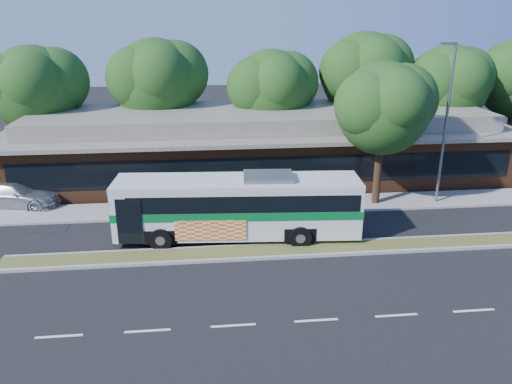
% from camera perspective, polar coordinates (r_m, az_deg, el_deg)
% --- Properties ---
extents(ground, '(120.00, 120.00, 0.00)m').
position_cam_1_polar(ground, '(22.94, 4.15, -7.46)').
color(ground, black).
rests_on(ground, ground).
extents(median_strip, '(26.00, 1.10, 0.15)m').
position_cam_1_polar(median_strip, '(23.43, 3.90, -6.64)').
color(median_strip, '#515925').
rests_on(median_strip, ground).
extents(sidewalk, '(44.00, 2.60, 0.12)m').
position_cam_1_polar(sidewalk, '(28.69, 1.93, -1.59)').
color(sidewalk, gray).
rests_on(sidewalk, ground).
extents(plaza_building, '(33.20, 11.20, 4.45)m').
position_cam_1_polar(plaza_building, '(34.31, 0.45, 5.60)').
color(plaza_building, '#552F1A').
rests_on(plaza_building, ground).
extents(lamp_post, '(0.93, 0.18, 9.07)m').
position_cam_1_polar(lamp_post, '(29.82, 20.85, 7.66)').
color(lamp_post, slate).
rests_on(lamp_post, ground).
extents(tree_bg_a, '(6.47, 5.80, 8.63)m').
position_cam_1_polar(tree_bg_a, '(37.12, -23.38, 10.98)').
color(tree_bg_a, black).
rests_on(tree_bg_a, ground).
extents(tree_bg_b, '(6.69, 6.00, 9.00)m').
position_cam_1_polar(tree_bg_b, '(36.59, -10.64, 12.55)').
color(tree_bg_b, black).
rests_on(tree_bg_b, ground).
extents(tree_bg_c, '(6.24, 5.60, 8.26)m').
position_cam_1_polar(tree_bg_c, '(35.93, 2.34, 11.85)').
color(tree_bg_c, black).
rests_on(tree_bg_c, ground).
extents(tree_bg_d, '(6.91, 6.20, 9.37)m').
position_cam_1_polar(tree_bg_d, '(38.46, 12.86, 13.14)').
color(tree_bg_d, black).
rests_on(tree_bg_d, ground).
extents(tree_bg_e, '(6.47, 5.80, 8.50)m').
position_cam_1_polar(tree_bg_e, '(39.93, 21.56, 11.53)').
color(tree_bg_e, black).
rests_on(tree_bg_e, ground).
extents(transit_bus, '(11.92, 3.37, 3.31)m').
position_cam_1_polar(transit_bus, '(24.11, -1.98, -1.26)').
color(transit_bus, silver).
rests_on(transit_bus, ground).
extents(sedan, '(5.44, 3.17, 1.48)m').
position_cam_1_polar(sedan, '(31.69, -25.73, -0.20)').
color(sedan, '#B6B9BE').
rests_on(sedan, ground).
extents(sidewalk_tree, '(5.68, 5.10, 8.14)m').
position_cam_1_polar(sidewalk_tree, '(28.69, 14.96, 9.49)').
color(sidewalk_tree, black).
rests_on(sidewalk_tree, ground).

